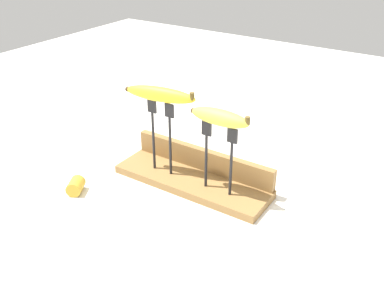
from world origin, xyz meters
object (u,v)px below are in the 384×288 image
fork_stand_left (161,131)px  banana_chunk_near (76,186)px  fork_stand_right (219,152)px  banana_raised_left (160,94)px  banana_raised_right (220,117)px

fork_stand_left → banana_chunk_near: (-0.14, -0.18, -0.12)m
fork_stand_right → banana_chunk_near: bearing=-150.3°
fork_stand_left → fork_stand_right: size_ratio=1.11×
banana_raised_left → banana_chunk_near: (-0.14, -0.18, -0.22)m
fork_stand_right → banana_chunk_near: 0.38m
fork_stand_left → banana_chunk_near: 0.26m
fork_stand_left → banana_raised_right: 0.19m
banana_raised_left → fork_stand_left: bearing=9.9°
fork_stand_right → fork_stand_left: bearing=180.0°
banana_raised_left → banana_raised_right: size_ratio=1.25×
banana_raised_right → fork_stand_right: bearing=0.7°
fork_stand_right → banana_raised_left: 0.20m
fork_stand_left → banana_raised_right: banana_raised_right is taller
fork_stand_left → banana_raised_left: 0.10m
fork_stand_left → banana_chunk_near: size_ratio=3.29×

